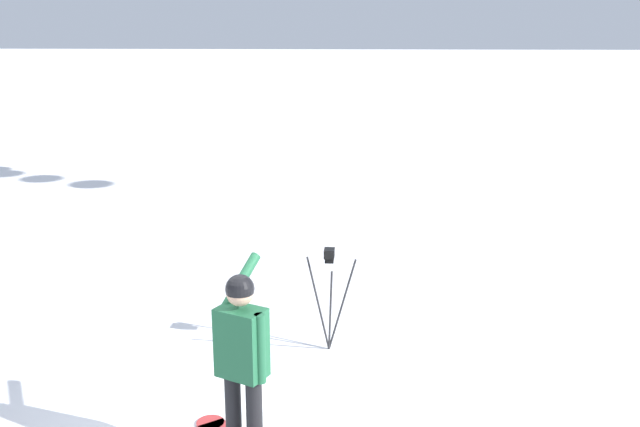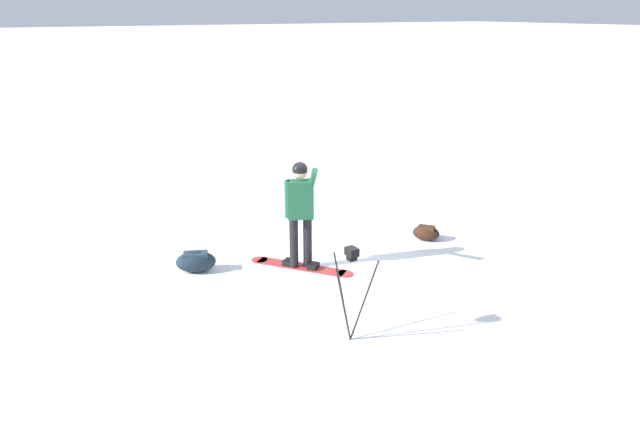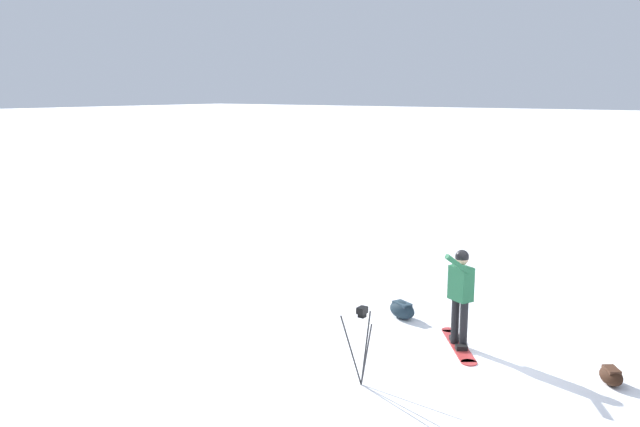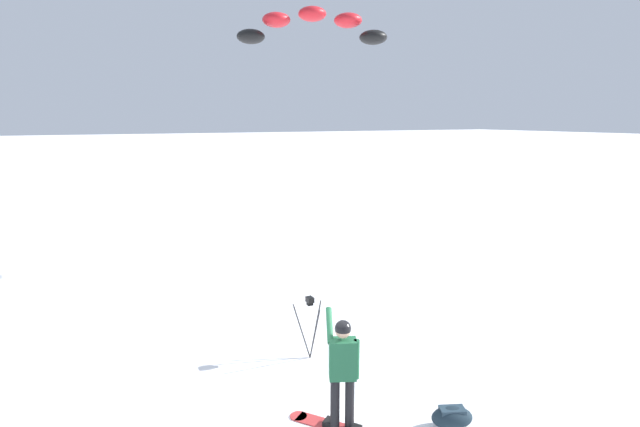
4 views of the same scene
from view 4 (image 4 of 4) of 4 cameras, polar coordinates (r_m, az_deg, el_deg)
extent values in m
plane|color=white|center=(8.39, -4.06, -22.80)|extent=(300.00, 300.00, 0.00)
cylinder|color=black|center=(8.07, 1.70, -20.70)|extent=(0.14, 0.14, 0.85)
cylinder|color=black|center=(8.09, 3.36, -20.64)|extent=(0.14, 0.14, 0.85)
cube|color=#1E5938|center=(7.72, 2.58, -16.07)|extent=(0.47, 0.40, 0.60)
sphere|color=tan|center=(7.53, 2.61, -13.04)|extent=(0.23, 0.23, 0.23)
sphere|color=black|center=(7.52, 2.61, -12.83)|extent=(0.24, 0.24, 0.24)
cylinder|color=#1E5938|center=(7.77, 1.08, -12.51)|extent=(0.31, 0.53, 0.42)
cylinder|color=#1E5938|center=(7.72, 4.13, -16.08)|extent=(0.09, 0.09, 0.60)
cylinder|color=#B23333|center=(8.58, -2.45, -21.89)|extent=(0.27, 0.27, 0.02)
cube|color=black|center=(8.35, 1.02, -22.47)|extent=(0.24, 0.23, 0.08)
ellipsoid|color=black|center=(16.88, 6.02, 19.15)|extent=(1.19, 1.24, 0.44)
ellipsoid|color=red|center=(16.87, 3.18, 20.92)|extent=(1.19, 1.24, 0.44)
ellipsoid|color=red|center=(16.84, -0.88, 21.59)|extent=(1.19, 1.24, 0.44)
ellipsoid|color=red|center=(16.81, -4.95, 20.93)|extent=(1.19, 1.24, 0.44)
ellipsoid|color=black|center=(16.79, -7.82, 19.16)|extent=(1.19, 1.24, 0.44)
ellipsoid|color=#192833|center=(8.49, 14.66, -21.38)|extent=(0.72, 0.57, 0.34)
cube|color=#263A47|center=(8.43, 14.70, -20.70)|extent=(0.43, 0.34, 0.08)
cylinder|color=#262628|center=(9.96, -0.59, -13.49)|extent=(0.08, 0.35, 1.10)
cylinder|color=#262628|center=(10.20, -0.51, -12.89)|extent=(0.33, 0.16, 1.10)
cylinder|color=#262628|center=(10.11, -2.08, -13.13)|extent=(0.31, 0.21, 1.10)
cube|color=black|center=(9.87, -1.15, -10.13)|extent=(0.10, 0.10, 0.06)
cube|color=black|center=(9.84, -1.15, -9.69)|extent=(0.12, 0.16, 0.10)
camera|label=1|loc=(4.64, 52.31, -5.67)|focal=38.92mm
camera|label=2|loc=(16.07, 2.43, 8.39)|focal=34.49mm
camera|label=3|loc=(16.43, -30.59, 8.67)|focal=36.98mm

